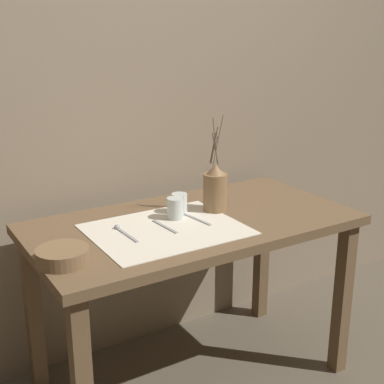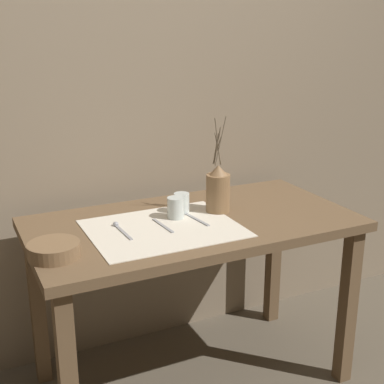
{
  "view_description": "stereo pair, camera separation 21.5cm",
  "coord_description": "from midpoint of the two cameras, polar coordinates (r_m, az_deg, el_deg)",
  "views": [
    {
      "loc": [
        -1.08,
        -1.75,
        1.53
      ],
      "look_at": [
        -0.0,
        0.0,
        0.89
      ],
      "focal_mm": 50.0,
      "sensor_mm": 36.0,
      "label": 1
    },
    {
      "loc": [
        -0.89,
        -1.86,
        1.53
      ],
      "look_at": [
        -0.0,
        0.0,
        0.89
      ],
      "focal_mm": 50.0,
      "sensor_mm": 36.0,
      "label": 2
    }
  ],
  "objects": [
    {
      "name": "glass_tumbler_near",
      "position": [
        2.19,
        1.05,
        -1.73
      ],
      "size": [
        0.07,
        0.07,
        0.09
      ],
      "color": "silver",
      "rests_on": "wooden_table"
    },
    {
      "name": "wooden_table",
      "position": [
        2.23,
        2.88,
        -5.52
      ],
      "size": [
        1.34,
        0.7,
        0.77
      ],
      "color": "brown",
      "rests_on": "ground_plane"
    },
    {
      "name": "linen_cloth",
      "position": [
        2.1,
        -0.13,
        -3.95
      ],
      "size": [
        0.58,
        0.46,
        0.0
      ],
      "color": "beige",
      "rests_on": "wooden_table"
    },
    {
      "name": "spoon_inner",
      "position": [
        2.1,
        -4.94,
        -3.83
      ],
      "size": [
        0.02,
        0.18,
        0.02
      ],
      "color": "#939399",
      "rests_on": "wooden_table"
    },
    {
      "name": "pitcher_with_flowers",
      "position": [
        2.27,
        5.51,
        0.16
      ],
      "size": [
        0.1,
        0.1,
        0.41
      ],
      "color": "olive",
      "rests_on": "wooden_table"
    },
    {
      "name": "ground_plane",
      "position": [
        2.57,
        2.64,
        -19.27
      ],
      "size": [
        12.0,
        12.0,
        0.0
      ],
      "primitive_type": "plane",
      "color": "brown"
    },
    {
      "name": "glass_tumbler_far",
      "position": [
        2.26,
        1.61,
        -1.2
      ],
      "size": [
        0.07,
        0.07,
        0.08
      ],
      "color": "silver",
      "rests_on": "wooden_table"
    },
    {
      "name": "fork_inner",
      "position": [
        2.18,
        3.35,
        -2.99
      ],
      "size": [
        0.03,
        0.17,
        0.0
      ],
      "color": "#939399",
      "rests_on": "wooden_table"
    },
    {
      "name": "fork_outer",
      "position": [
        2.12,
        -0.22,
        -3.65
      ],
      "size": [
        0.02,
        0.17,
        0.0
      ],
      "color": "#939399",
      "rests_on": "wooden_table"
    },
    {
      "name": "wooden_bowl",
      "position": [
        1.88,
        -11.36,
        -6.15
      ],
      "size": [
        0.18,
        0.18,
        0.05
      ],
      "color": "brown",
      "rests_on": "wooden_table"
    },
    {
      "name": "stone_wall_back",
      "position": [
        2.49,
        -1.99,
        9.75
      ],
      "size": [
        7.0,
        0.06,
        2.4
      ],
      "color": "gray",
      "rests_on": "ground_plane"
    }
  ]
}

